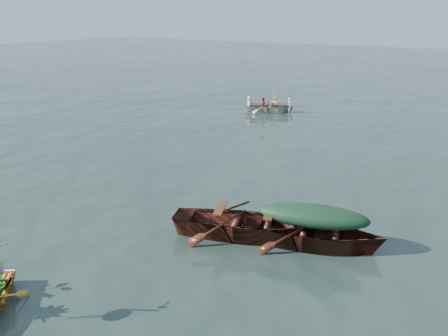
# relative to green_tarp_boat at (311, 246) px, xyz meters

# --- Properties ---
(ground) EXTENTS (140.00, 140.00, 0.00)m
(ground) POSITION_rel_green_tarp_boat_xyz_m (-3.75, -1.29, 0.00)
(ground) COLOR #2C3E36
(ground) RESTS_ON ground
(green_tarp_boat) EXTENTS (4.80, 2.63, 1.08)m
(green_tarp_boat) POSITION_rel_green_tarp_boat_xyz_m (0.00, 0.00, 0.00)
(green_tarp_boat) COLOR #471D10
(green_tarp_boat) RESTS_ON ground
(open_wooden_boat) EXTENTS (5.11, 3.07, 1.17)m
(open_wooden_boat) POSITION_rel_green_tarp_boat_xyz_m (-1.56, -0.45, 0.00)
(open_wooden_boat) COLOR #5D2917
(open_wooden_boat) RESTS_ON ground
(rowed_boat) EXTENTS (3.91, 2.86, 0.89)m
(rowed_boat) POSITION_rel_green_tarp_boat_xyz_m (-7.42, 12.81, 0.00)
(rowed_boat) COLOR silver
(rowed_boat) RESTS_ON ground
(green_tarp_cover) EXTENTS (2.64, 1.45, 0.52)m
(green_tarp_cover) POSITION_rel_green_tarp_boat_xyz_m (0.00, -0.00, 0.80)
(green_tarp_cover) COLOR #183D21
(green_tarp_cover) RESTS_ON green_tarp_boat
(thwart_benches) EXTENTS (2.61, 1.68, 0.04)m
(thwart_benches) POSITION_rel_green_tarp_boat_xyz_m (-1.56, -0.45, 0.61)
(thwart_benches) COLOR #4F2C12
(thwart_benches) RESTS_ON open_wooden_boat
(rowers) EXTENTS (2.85, 2.20, 0.76)m
(rowers) POSITION_rel_green_tarp_boat_xyz_m (-7.42, 12.81, 0.82)
(rowers) COLOR silver
(rowers) RESTS_ON rowed_boat
(oars) EXTENTS (1.78, 2.57, 0.06)m
(oars) POSITION_rel_green_tarp_boat_xyz_m (-7.42, 12.81, 0.47)
(oars) COLOR #A16D3D
(oars) RESTS_ON rowed_boat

